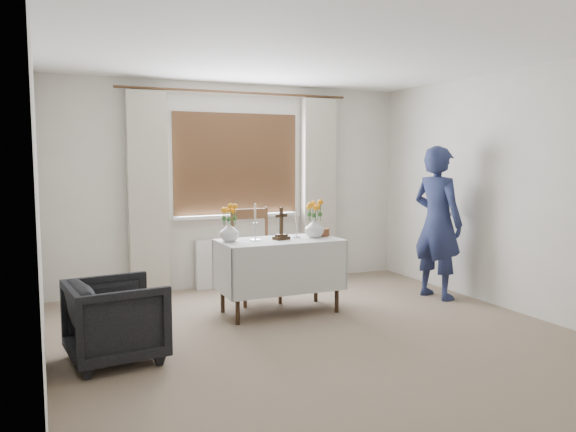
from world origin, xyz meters
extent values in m
plane|color=gray|center=(0.00, 0.00, 0.00)|extent=(5.00, 5.00, 0.00)
cube|color=silver|center=(-0.01, 1.10, 0.38)|extent=(1.24, 0.64, 0.76)
imported|color=black|center=(-1.73, 0.34, 0.33)|extent=(0.79, 0.77, 0.65)
imported|color=navy|center=(1.87, 0.95, 0.86)|extent=(0.55, 0.71, 1.73)
cube|color=silver|center=(0.00, 2.42, 0.30)|extent=(1.10, 0.10, 0.60)
imported|color=silver|center=(-0.52, 1.17, 0.86)|extent=(0.22, 0.22, 0.20)
imported|color=silver|center=(0.38, 1.08, 0.87)|extent=(0.20, 0.20, 0.21)
cylinder|color=brown|center=(0.49, 1.18, 0.80)|extent=(0.22, 0.22, 0.08)
camera|label=1|loc=(-2.24, -4.13, 1.60)|focal=35.00mm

